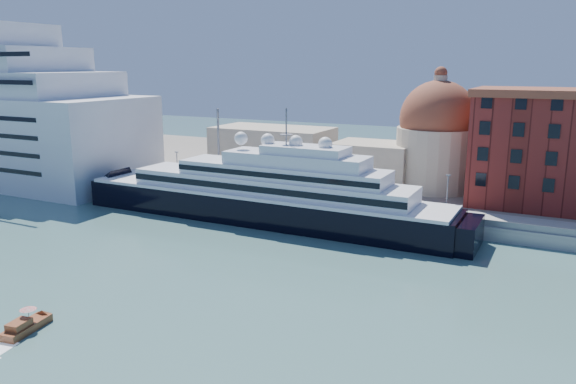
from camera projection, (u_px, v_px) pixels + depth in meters
The scene contains 9 objects.
ground at pixel (210, 259), 88.16m from camera, with size 400.00×400.00×0.00m, color #3A6563.
quay at pixel (303, 204), 117.48m from camera, with size 180.00×10.00×2.50m, color gray.
land at pixel (367, 172), 153.23m from camera, with size 260.00×72.00×2.00m, color slate.
quay_fence at pixel (293, 200), 113.15m from camera, with size 180.00×0.10×1.20m, color slate.
superyacht at pixel (249, 197), 110.04m from camera, with size 86.35×11.97×25.81m.
service_barge at pixel (84, 193), 129.78m from camera, with size 12.06×6.34×2.59m.
water_taxi at pixel (25, 326), 63.96m from camera, with size 3.13×6.55×2.99m.
church at pixel (370, 146), 133.18m from camera, with size 66.00×18.00×25.50m.
lamp_posts at pixel (246, 160), 119.62m from camera, with size 120.80×2.40×18.00m.
Camera 1 is at (48.55, -69.17, 29.83)m, focal length 35.00 mm.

